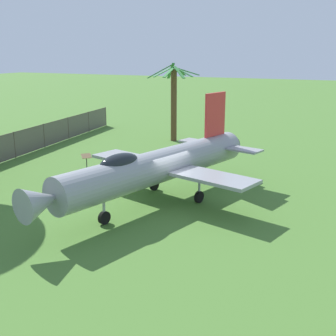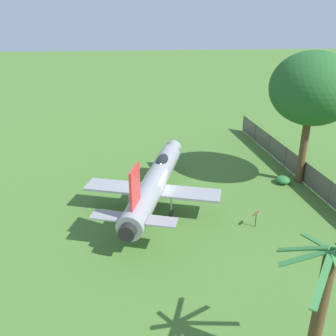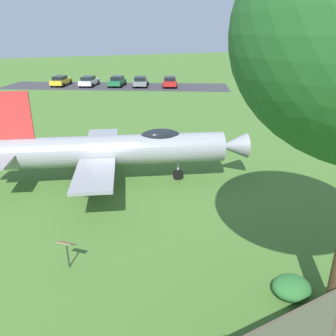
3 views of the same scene
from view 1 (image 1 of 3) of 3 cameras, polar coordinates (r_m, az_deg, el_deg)
ground_plane at (r=21.86m, az=-1.05°, el=-4.54°), size 200.00×200.00×0.00m
display_jet at (r=21.02m, az=-1.74°, el=0.18°), size 9.79×14.11×5.15m
palm_tree at (r=36.18m, az=0.77°, el=8.87°), size 4.05×4.12×6.42m
info_plaque at (r=27.55m, az=-10.73°, el=1.25°), size 0.69×0.71×1.14m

